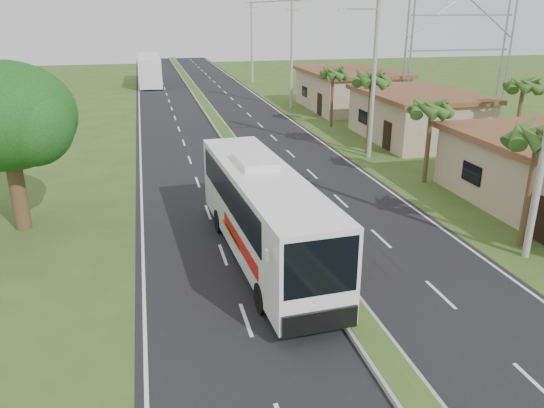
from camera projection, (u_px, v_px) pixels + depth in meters
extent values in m
plane|color=#334E1C|center=(347.00, 307.00, 17.96)|extent=(180.00, 180.00, 0.00)
cube|color=black|center=(241.00, 157.00, 36.20)|extent=(14.00, 160.00, 0.02)
cube|color=gray|center=(241.00, 156.00, 36.18)|extent=(1.20, 160.00, 0.17)
cube|color=#334E1C|center=(241.00, 154.00, 36.14)|extent=(0.95, 160.00, 0.02)
cube|color=silver|center=(141.00, 163.00, 34.74)|extent=(0.12, 160.00, 0.01)
cube|color=silver|center=(334.00, 151.00, 37.67)|extent=(0.12, 160.00, 0.01)
cube|color=tan|center=(416.00, 118.00, 40.52)|extent=(7.00, 10.00, 3.35)
cube|color=brown|center=(418.00, 94.00, 39.88)|extent=(7.60, 10.60, 0.32)
cube|color=tan|center=(349.00, 91.00, 53.27)|extent=(8.00, 11.00, 3.50)
cube|color=brown|center=(350.00, 72.00, 52.61)|extent=(8.60, 11.60, 0.32)
cylinder|color=#473321|center=(529.00, 190.00, 21.80)|extent=(0.26, 0.26, 5.00)
cylinder|color=#473321|center=(428.00, 144.00, 30.17)|extent=(0.26, 0.26, 4.60)
cylinder|color=#473321|center=(369.00, 115.00, 36.29)|extent=(0.26, 0.26, 5.40)
cylinder|color=#473321|center=(332.00, 99.00, 44.71)|extent=(0.26, 0.26, 4.80)
cylinder|color=#473321|center=(518.00, 122.00, 34.58)|extent=(0.26, 0.26, 5.20)
cylinder|color=#473321|center=(17.00, 187.00, 23.77)|extent=(0.70, 0.70, 4.00)
ellipsoid|color=#103D11|center=(5.00, 116.00, 22.66)|extent=(6.00, 6.00, 4.68)
sphere|color=#103D11|center=(32.00, 126.00, 22.11)|extent=(3.40, 3.40, 3.40)
cylinder|color=gray|center=(375.00, 67.00, 34.17)|extent=(0.28, 0.28, 12.00)
cube|color=gray|center=(360.00, 9.00, 32.70)|extent=(2.40, 0.10, 0.10)
cylinder|color=gray|center=(292.00, 52.00, 52.59)|extent=(0.28, 0.28, 11.00)
cube|color=gray|center=(292.00, 1.00, 50.97)|extent=(1.60, 0.12, 0.12)
cube|color=gray|center=(292.00, 10.00, 51.25)|extent=(1.20, 0.10, 0.10)
cylinder|color=gray|center=(252.00, 43.00, 70.93)|extent=(0.28, 0.28, 10.50)
cube|color=gray|center=(251.00, 8.00, 69.39)|extent=(1.60, 0.12, 0.12)
cube|color=gray|center=(251.00, 14.00, 69.67)|extent=(1.20, 0.10, 0.10)
cylinder|color=gray|center=(411.00, 52.00, 46.52)|extent=(0.18, 0.18, 12.00)
cylinder|color=gray|center=(510.00, 50.00, 48.71)|extent=(0.18, 0.18, 12.00)
cylinder|color=gray|center=(405.00, 51.00, 47.44)|extent=(0.18, 0.18, 12.00)
cylinder|color=gray|center=(503.00, 49.00, 49.63)|extent=(0.18, 0.18, 12.00)
cube|color=gray|center=(458.00, 50.00, 48.07)|extent=(10.00, 0.14, 0.14)
cube|color=gray|center=(463.00, 15.00, 47.04)|extent=(10.00, 0.14, 0.14)
cube|color=white|center=(263.00, 212.00, 20.73)|extent=(3.22, 12.25, 3.18)
cube|color=black|center=(259.00, 190.00, 21.03)|extent=(3.13, 9.83, 1.27)
cube|color=black|center=(321.00, 267.00, 15.16)|extent=(2.28, 0.27, 1.78)
cube|color=#B7170F|center=(272.00, 239.00, 19.86)|extent=(2.87, 5.39, 0.56)
cube|color=#E7A213|center=(262.00, 230.00, 21.31)|extent=(2.75, 3.17, 0.25)
cube|color=white|center=(255.00, 161.00, 21.22)|extent=(1.55, 2.50, 0.28)
cylinder|color=black|center=(262.00, 298.00, 17.49)|extent=(0.38, 1.07, 1.05)
cylinder|color=black|center=(326.00, 288.00, 18.11)|extent=(0.38, 1.07, 1.05)
cylinder|color=black|center=(220.00, 221.00, 23.85)|extent=(0.38, 1.07, 1.05)
cylinder|color=black|center=(268.00, 216.00, 24.47)|extent=(0.38, 1.07, 1.05)
cube|color=white|center=(150.00, 69.00, 70.53)|extent=(2.87, 12.89, 3.58)
cube|color=black|center=(149.00, 61.00, 70.67)|extent=(2.90, 9.53, 1.22)
cube|color=orange|center=(150.00, 76.00, 69.74)|extent=(2.88, 6.17, 0.39)
cylinder|color=black|center=(141.00, 86.00, 65.90)|extent=(0.34, 1.08, 1.07)
cylinder|color=black|center=(161.00, 85.00, 66.42)|extent=(0.34, 1.08, 1.07)
cylinder|color=black|center=(141.00, 76.00, 75.10)|extent=(0.34, 1.08, 1.07)
cylinder|color=black|center=(159.00, 76.00, 75.63)|extent=(0.34, 1.08, 1.07)
imported|color=black|center=(261.00, 181.00, 29.60)|extent=(1.62, 0.58, 0.96)
imported|color=maroon|center=(261.00, 164.00, 29.27)|extent=(0.68, 0.47, 1.77)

